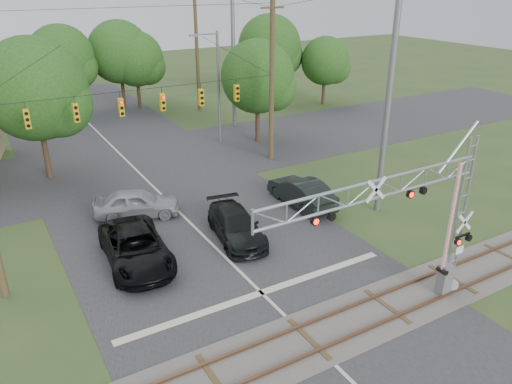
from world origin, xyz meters
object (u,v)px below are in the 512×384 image
car_dark (236,226)px  streetlight (216,83)px  traffic_signal_span (156,97)px  crossing_gantry (411,216)px  pickup_black (136,247)px  sedan_silver (137,203)px

car_dark → streetlight: size_ratio=0.59×
car_dark → streetlight: 16.94m
traffic_signal_span → crossing_gantry: bearing=-79.7°
streetlight → pickup_black: bearing=-128.2°
pickup_black → sedan_silver: 5.19m
pickup_black → car_dark: 5.26m
traffic_signal_span → pickup_black: traffic_signal_span is taller
car_dark → sedan_silver: (-3.61, 5.20, 0.06)m
crossing_gantry → car_dark: 9.87m
pickup_black → car_dark: size_ratio=1.15×
pickup_black → sedan_silver: pickup_black is taller
traffic_signal_span → car_dark: traffic_signal_span is taller
streetlight → traffic_signal_span: bearing=-141.5°
pickup_black → crossing_gantry: bearing=-42.9°
sedan_silver → streetlight: streetlight is taller
pickup_black → sedan_silver: bearing=76.8°
sedan_silver → streetlight: 14.70m
traffic_signal_span → pickup_black: size_ratio=3.23×
traffic_signal_span → streetlight: (6.93, 5.50, -0.73)m
streetlight → sedan_silver: bearing=-135.4°
pickup_black → streetlight: bearing=57.0°
traffic_signal_span → sedan_silver: 7.26m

